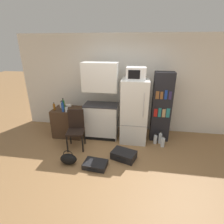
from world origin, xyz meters
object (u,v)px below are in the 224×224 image
(bottle_blue_soda, at_px, (63,107))
(water_bottle_front, at_px, (160,138))
(kitchen_hutch, at_px, (101,105))
(bookshelf, at_px, (161,107))
(suitcase_large_flat, at_px, (124,155))
(bottle_milk_white, at_px, (61,105))
(bottle_green_tall, at_px, (63,105))
(microwave, at_px, (136,73))
(bottle_clear_short, at_px, (66,109))
(bowl, at_px, (69,106))
(bottle_amber_beer, at_px, (54,107))
(water_bottle_back, at_px, (163,142))
(suitcase_small_flat, at_px, (95,164))
(handbag, at_px, (68,159))
(water_bottle_middle, at_px, (155,139))
(side_table, at_px, (69,122))
(refrigerator, at_px, (134,111))
(chair, at_px, (76,126))

(bottle_blue_soda, xyz_separation_m, water_bottle_front, (2.52, 0.12, -0.76))
(kitchen_hutch, relative_size, bookshelf, 1.11)
(bookshelf, xyz_separation_m, suitcase_large_flat, (-0.85, -1.03, -0.81))
(bottle_blue_soda, bearing_deg, bottle_milk_white, 120.82)
(bottle_green_tall, bearing_deg, suitcase_large_flat, -25.99)
(bookshelf, bearing_deg, microwave, -166.48)
(bottle_green_tall, bearing_deg, bottle_clear_short, -47.74)
(kitchen_hutch, bearing_deg, water_bottle_front, -5.17)
(bottle_clear_short, relative_size, suitcase_large_flat, 0.27)
(microwave, bearing_deg, bowl, 173.38)
(bookshelf, relative_size, bottle_blue_soda, 5.97)
(bottle_amber_beer, bearing_deg, bottle_blue_soda, -15.55)
(microwave, height_order, suitcase_large_flat, microwave)
(bottle_milk_white, distance_m, bowl, 0.21)
(bookshelf, relative_size, bottle_clear_short, 11.17)
(suitcase_large_flat, relative_size, water_bottle_back, 2.03)
(bookshelf, height_order, suitcase_small_flat, bookshelf)
(handbag, bearing_deg, bottle_blue_soda, 115.65)
(microwave, relative_size, water_bottle_middle, 1.60)
(microwave, xyz_separation_m, bottle_blue_soda, (-1.82, -0.20, -0.87))
(handbag, relative_size, water_bottle_middle, 1.26)
(bottle_clear_short, relative_size, handbag, 0.45)
(bottle_milk_white, bearing_deg, bottle_green_tall, -44.62)
(bottle_clear_short, height_order, handbag, bottle_clear_short)
(bottle_clear_short, bearing_deg, bowl, 104.96)
(side_table, xyz_separation_m, bottle_milk_white, (-0.20, 0.06, 0.46))
(bottle_green_tall, height_order, water_bottle_front, bottle_green_tall)
(kitchen_hutch, height_order, water_bottle_middle, kitchen_hutch)
(side_table, bearing_deg, water_bottle_back, -5.73)
(bowl, relative_size, water_bottle_front, 0.46)
(refrigerator, distance_m, chair, 1.50)
(chair, xyz_separation_m, suitcase_large_flat, (1.21, -0.35, -0.46))
(refrigerator, distance_m, suitcase_large_flat, 1.15)
(kitchen_hutch, xyz_separation_m, microwave, (0.87, -0.07, 0.84))
(side_table, bearing_deg, refrigerator, -0.41)
(bottle_blue_soda, height_order, water_bottle_middle, bottle_blue_soda)
(bowl, bearing_deg, kitchen_hutch, -8.59)
(bookshelf, distance_m, bottle_blue_soda, 2.53)
(microwave, distance_m, water_bottle_back, 1.82)
(bottle_amber_beer, height_order, water_bottle_middle, bottle_amber_beer)
(side_table, bearing_deg, bottle_amber_beer, -156.57)
(water_bottle_middle, bearing_deg, microwave, 169.08)
(bottle_amber_beer, relative_size, water_bottle_middle, 0.73)
(handbag, bearing_deg, water_bottle_back, 25.86)
(handbag, bearing_deg, bottle_amber_beer, 124.59)
(water_bottle_front, relative_size, water_bottle_back, 1.15)
(suitcase_small_flat, height_order, handbag, handbag)
(bookshelf, height_order, bowl, bookshelf)
(bookshelf, height_order, water_bottle_middle, bookshelf)
(bowl, bearing_deg, chair, -58.13)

